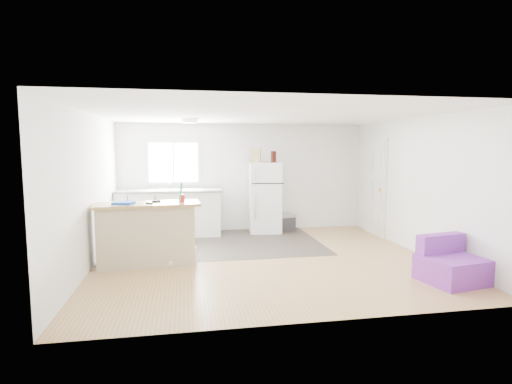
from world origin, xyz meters
TOP-DOWN VIEW (x-y plane):
  - room at (0.00, 0.00)m, footprint 5.51×5.01m
  - vinyl_zone at (-0.73, 1.25)m, footprint 4.05×2.50m
  - window at (-1.55, 2.49)m, footprint 1.18×0.06m
  - interior_door at (2.72, 1.55)m, footprint 0.11×0.92m
  - ceiling_fixture at (-1.20, 1.20)m, footprint 0.30×0.30m
  - kitchen_cabinets at (-1.65, 2.16)m, footprint 2.24×0.80m
  - peninsula at (-1.92, 0.03)m, footprint 1.66×0.73m
  - refrigerator at (0.43, 2.16)m, footprint 0.74×0.71m
  - cooler at (0.87, 2.23)m, footprint 0.56×0.45m
  - purple_seat at (2.32, -1.56)m, footprint 0.87×0.84m
  - cleaner_jug at (-1.22, -0.02)m, footprint 0.15×0.11m
  - mop at (-1.53, -0.11)m, footprint 0.30×0.36m
  - red_cup at (-1.35, 0.07)m, footprint 0.10×0.10m
  - blue_tray at (-2.25, -0.04)m, footprint 0.35×0.29m
  - tool_a at (-1.77, 0.11)m, footprint 0.15×0.10m
  - tool_b at (-1.86, -0.10)m, footprint 0.11×0.08m
  - cardboard_box at (0.21, 2.12)m, footprint 0.22×0.16m
  - bottle_left at (0.58, 2.10)m, footprint 0.09×0.09m
  - bottle_right at (0.64, 2.13)m, footprint 0.08×0.08m

SIDE VIEW (x-z plane):
  - vinyl_zone at x=-0.73m, z-range 0.00..0.00m
  - cleaner_jug at x=-1.22m, z-range -0.02..0.30m
  - cooler at x=0.87m, z-range 0.00..0.38m
  - purple_seat at x=2.32m, z-range -0.08..0.54m
  - mop at x=-1.53m, z-range -0.44..0.90m
  - kitchen_cabinets at x=-1.65m, z-range -0.14..1.14m
  - peninsula at x=-1.92m, z-range 0.01..1.00m
  - refrigerator at x=0.43m, z-range 0.00..1.55m
  - tool_b at x=-1.86m, z-range 0.99..1.02m
  - tool_a at x=-1.77m, z-range 0.99..1.02m
  - blue_tray at x=-2.25m, z-range 0.99..1.03m
  - interior_door at x=2.72m, z-range -0.03..2.07m
  - red_cup at x=-1.35m, z-range 0.99..1.11m
  - room at x=0.00m, z-range -0.01..2.41m
  - window at x=-1.55m, z-range 1.06..2.04m
  - bottle_left at x=0.58m, z-range 1.55..1.80m
  - bottle_right at x=0.64m, z-range 1.55..1.80m
  - cardboard_box at x=0.21m, z-range 1.55..1.85m
  - ceiling_fixture at x=-1.20m, z-range 2.32..2.40m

